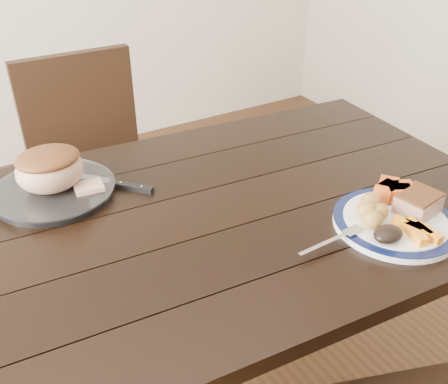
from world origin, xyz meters
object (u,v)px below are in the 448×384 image
dinner_plate (395,223)px  roast_joint (50,170)px  dining_table (193,245)px  chair_far (96,170)px  carving_knife (118,185)px  serving_platter (55,192)px  pork_slice (418,204)px  fork (336,239)px

dinner_plate → roast_joint: size_ratio=1.70×
dining_table → chair_far: chair_far is taller
dinner_plate → roast_joint: bearing=139.7°
chair_far → carving_knife: 0.58m
chair_far → serving_platter: chair_far is taller
pork_slice → carving_knife: bearing=137.8°
roast_joint → carving_knife: 0.17m
dining_table → carving_knife: bearing=116.0°
carving_knife → dining_table: bearing=-14.9°
serving_platter → fork: (0.47, -0.53, 0.01)m
dining_table → pork_slice: bearing=-32.7°
dinner_plate → roast_joint: 0.85m
dining_table → chair_far: 0.75m
pork_slice → fork: (-0.24, 0.02, -0.02)m
serving_platter → dining_table: bearing=-45.6°
dining_table → fork: 0.36m
chair_far → carving_knife: bearing=80.7°
roast_joint → carving_knife: bearing=-17.6°
chair_far → dining_table: bearing=91.5°
fork → carving_knife: 0.58m
pork_slice → carving_knife: 0.75m
serving_platter → pork_slice: size_ratio=3.10×
dinner_plate → carving_knife: dinner_plate is taller
dining_table → roast_joint: (-0.26, 0.26, 0.16)m
pork_slice → roast_joint: bearing=142.1°
chair_far → serving_platter: size_ratio=3.10×
serving_platter → roast_joint: size_ratio=1.79×
fork → pork_slice: bearing=-6.3°
pork_slice → serving_platter: bearing=142.1°
dining_table → carving_knife: (-0.10, 0.21, 0.10)m
dining_table → carving_knife: carving_knife is taller
roast_joint → fork: bearing=-48.5°
serving_platter → pork_slice: (0.71, -0.55, 0.03)m
dinner_plate → pork_slice: pork_slice is taller
dining_table → roast_joint: bearing=134.4°
chair_far → roast_joint: (-0.24, -0.48, 0.30)m
dining_table → carving_knife: 0.26m
serving_platter → fork: size_ratio=1.68×
serving_platter → roast_joint: 0.06m
dinner_plate → roast_joint: (-0.64, 0.55, 0.06)m
dinner_plate → pork_slice: (0.06, -0.01, 0.03)m
serving_platter → carving_knife: (0.15, -0.05, -0.00)m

